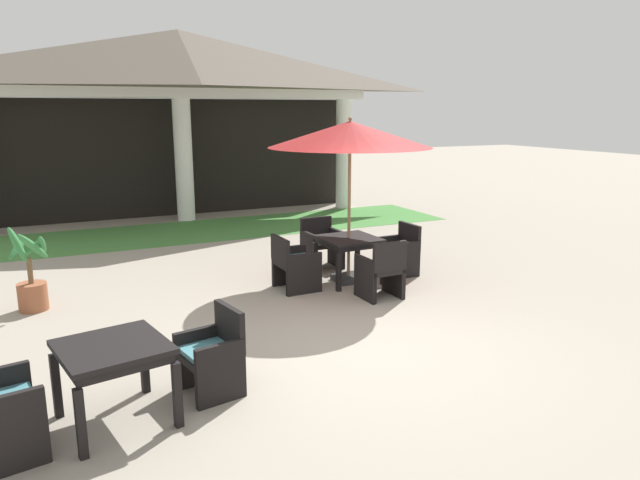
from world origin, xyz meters
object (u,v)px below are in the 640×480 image
Objects in this scene: patio_table_near_foreground at (113,356)px; patio_chair_mid_left_north at (321,244)px; patio_chair_mid_left_east at (398,251)px; potted_palm_left_edge at (32,282)px; patio_umbrella_mid_left at (350,135)px; patio_chair_mid_left_west at (294,264)px; patio_chair_near_foreground_east at (213,355)px; patio_chair_mid_left_south at (381,271)px; patio_table_mid_left at (349,244)px.

patio_chair_mid_left_north is at bearing 45.27° from patio_table_near_foreground.
potted_palm_left_edge reaches higher than patio_chair_mid_left_east.
patio_umbrella_mid_left is 3.08× the size of patio_chair_mid_left_west.
patio_umbrella_mid_left reaches higher than patio_chair_mid_left_north.
potted_palm_left_edge is at bearing 172.07° from patio_umbrella_mid_left.
patio_chair_near_foreground_east is at bearing 11.07° from patio_table_near_foreground.
patio_umbrella_mid_left is at bearing -58.11° from patio_chair_near_foreground_east.
patio_table_near_foreground is 0.39× the size of patio_umbrella_mid_left.
potted_palm_left_edge reaches higher than patio_chair_mid_left_south.
patio_chair_mid_left_west is (-0.94, -0.99, -0.02)m from patio_chair_mid_left_north.
patio_chair_mid_left_south is 0.73× the size of potted_palm_left_edge.
patio_chair_mid_left_west reaches higher than patio_table_near_foreground.
patio_chair_mid_left_north reaches higher than patio_table_near_foreground.
patio_umbrella_mid_left is at bearing 90.00° from patio_chair_mid_left_south.
patio_chair_mid_left_south is (0.99, -0.94, 0.01)m from patio_chair_mid_left_west.
patio_umbrella_mid_left is at bearing 90.00° from patio_chair_mid_left_north.
patio_chair_near_foreground_east is 3.54m from patio_chair_mid_left_south.
patio_chair_near_foreground_east is 4.55m from patio_umbrella_mid_left.
patio_umbrella_mid_left is 3.03× the size of patio_chair_mid_left_north.
potted_palm_left_edge is (-0.69, 3.62, -0.23)m from patio_table_near_foreground.
patio_chair_near_foreground_east is at bearing 123.86° from patio_chair_mid_left_east.
patio_chair_near_foreground_east reaches higher than patio_chair_mid_left_west.
patio_umbrella_mid_left is 2.18m from patio_chair_mid_left_east.
patio_chair_mid_left_west is at bearing -178.45° from patio_umbrella_mid_left.
patio_chair_mid_left_south reaches higher than patio_chair_near_foreground_east.
patio_chair_mid_left_north reaches higher than patio_chair_mid_left_west.
patio_table_near_foreground is 1.21× the size of patio_chair_mid_left_west.
patio_table_near_foreground is at bearing 119.97° from patio_chair_mid_left_east.
patio_table_mid_left is 1.06× the size of patio_chair_mid_left_west.
patio_chair_near_foreground_east is 3.80m from potted_palm_left_edge.
potted_palm_left_edge is at bearing 159.35° from patio_chair_mid_left_south.
patio_chair_near_foreground_east is 4.11m from patio_table_mid_left.
patio_chair_mid_left_north is (3.91, 3.94, -0.21)m from patio_table_near_foreground.
patio_chair_mid_left_east is at bearing 1.55° from patio_umbrella_mid_left.
patio_chair_mid_left_north reaches higher than patio_chair_near_foreground_east.
patio_chair_mid_left_south is at bearing 45.03° from patio_chair_mid_left_west.
patio_chair_mid_left_east is (4.90, 3.00, -0.24)m from patio_table_near_foreground.
potted_palm_left_edge is at bearing 14.09° from patio_chair_near_foreground_east.
patio_table_mid_left is 0.99m from patio_chair_mid_left_north.
patio_table_near_foreground is 1.21× the size of patio_chair_mid_left_east.
patio_chair_mid_left_east is 1.00× the size of patio_chair_mid_left_west.
potted_palm_left_edge reaches higher than patio_table_near_foreground.
patio_table_mid_left is 0.99m from patio_chair_mid_left_south.
potted_palm_left_edge is (-4.65, 1.61, -0.01)m from patio_chair_mid_left_south.
patio_chair_mid_left_north is at bearing 3.99° from potted_palm_left_edge.
potted_palm_left_edge is (-4.62, 0.64, -0.23)m from patio_table_mid_left.
patio_chair_mid_left_east is at bearing 135.10° from patio_chair_mid_left_north.
patio_chair_mid_left_east and patio_chair_mid_left_west have the same top height.
patio_umbrella_mid_left reaches higher than patio_chair_mid_left_east.
patio_umbrella_mid_left is (0.00, 0.00, 1.71)m from patio_table_mid_left.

